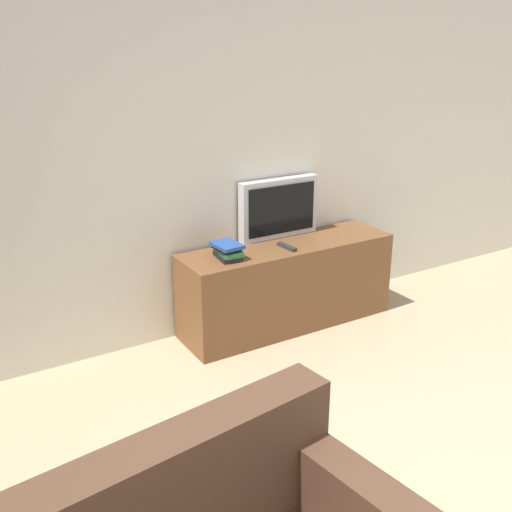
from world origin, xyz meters
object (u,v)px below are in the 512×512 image
Objects in this scene: book_stack at (228,251)px; television at (279,208)px; tv_stand at (287,285)px; remote_on_stand at (287,247)px.

television is at bearing 21.70° from book_stack.
tv_stand is 0.34m from remote_on_stand.
tv_stand is 6.88× the size of book_stack.
television reaches higher than remote_on_stand.
tv_stand is at bearing 51.22° from remote_on_stand.
remote_on_stand is (0.46, -0.03, -0.04)m from book_stack.
book_stack is (-0.55, -0.22, -0.16)m from television.
book_stack is at bearing 175.66° from remote_on_stand.
television reaches higher than book_stack.
remote_on_stand is at bearing -110.69° from television.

